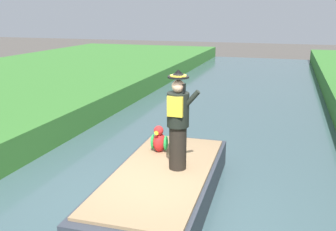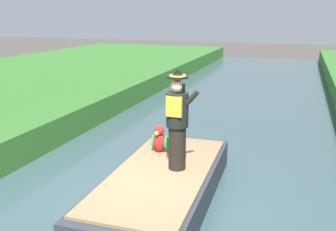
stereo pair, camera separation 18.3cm
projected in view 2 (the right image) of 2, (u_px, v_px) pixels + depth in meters
name	position (u px, v px, depth m)	size (l,w,h in m)	color
ground_plane	(156.00, 213.00, 6.77)	(80.00, 80.00, 0.00)	#4C4742
canal_water	(156.00, 210.00, 6.76)	(7.12, 48.00, 0.10)	#3D565B
boat	(162.00, 186.00, 6.93)	(1.94, 4.26, 0.61)	#333842
person_pirate	(177.00, 121.00, 6.69)	(0.61, 0.42, 1.85)	black
parrot_plush	(160.00, 140.00, 7.72)	(0.36, 0.34, 0.57)	red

